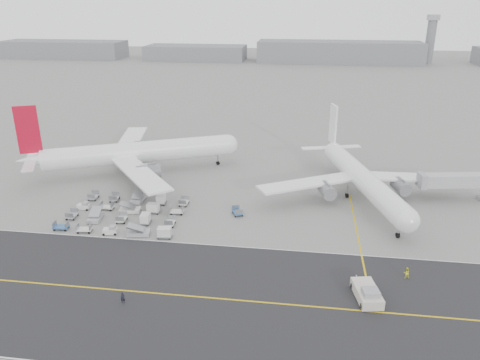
# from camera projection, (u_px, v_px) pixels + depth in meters

# --- Properties ---
(ground) EXTENTS (700.00, 700.00, 0.00)m
(ground) POSITION_uv_depth(u_px,v_px,m) (196.00, 238.00, 87.25)
(ground) COLOR gray
(ground) RESTS_ON ground
(taxiway) EXTENTS (220.00, 59.00, 0.03)m
(taxiway) POSITION_uv_depth(u_px,v_px,m) (202.00, 297.00, 70.02)
(taxiway) COLOR #28282B
(taxiway) RESTS_ON ground
(horizon_buildings) EXTENTS (520.00, 28.00, 28.00)m
(horizon_buildings) POSITION_uv_depth(u_px,v_px,m) (323.00, 62.00, 323.09)
(horizon_buildings) COLOR slate
(horizon_buildings) RESTS_ON ground
(control_tower) EXTENTS (7.00, 7.00, 31.25)m
(control_tower) POSITION_uv_depth(u_px,v_px,m) (431.00, 38.00, 312.71)
(control_tower) COLOR slate
(control_tower) RESTS_ON ground
(airliner_a) EXTENTS (51.50, 50.26, 18.87)m
(airliner_a) POSITION_uv_depth(u_px,v_px,m) (134.00, 153.00, 117.53)
(airliner_a) COLOR white
(airliner_a) RESTS_ON ground
(airliner_b) EXTENTS (45.82, 46.80, 16.56)m
(airliner_b) POSITION_uv_depth(u_px,v_px,m) (361.00, 177.00, 103.30)
(airliner_b) COLOR white
(airliner_b) RESTS_ON ground
(pushback_tug) EXTENTS (4.40, 8.89, 2.50)m
(pushback_tug) POSITION_uv_depth(u_px,v_px,m) (367.00, 293.00, 69.22)
(pushback_tug) COLOR beige
(pushback_tug) RESTS_ON ground
(jet_bridge) EXTENTS (17.01, 5.95, 6.34)m
(jet_bridge) POSITION_uv_depth(u_px,v_px,m) (456.00, 182.00, 101.79)
(jet_bridge) COLOR gray
(jet_bridge) RESTS_ON ground
(gse_cluster) EXTENTS (30.06, 24.50, 2.13)m
(gse_cluster) POSITION_uv_depth(u_px,v_px,m) (126.00, 216.00, 95.78)
(gse_cluster) COLOR #A1A2A7
(gse_cluster) RESTS_ON ground
(stray_dolly) EXTENTS (2.69, 3.21, 1.69)m
(stray_dolly) POSITION_uv_depth(u_px,v_px,m) (237.00, 215.00, 96.61)
(stray_dolly) COLOR silver
(stray_dolly) RESTS_ON ground
(ground_crew_a) EXTENTS (0.73, 0.56, 1.78)m
(ground_crew_a) POSITION_uv_depth(u_px,v_px,m) (123.00, 298.00, 68.37)
(ground_crew_a) COLOR black
(ground_crew_a) RESTS_ON ground
(ground_crew_b) EXTENTS (1.04, 0.88, 1.87)m
(ground_crew_b) POSITION_uv_depth(u_px,v_px,m) (407.00, 273.00, 74.52)
(ground_crew_b) COLOR yellow
(ground_crew_b) RESTS_ON ground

